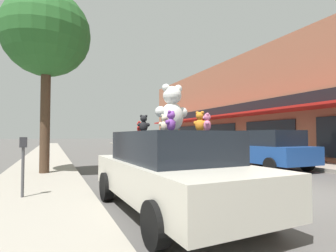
% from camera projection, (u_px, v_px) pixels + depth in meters
% --- Properties ---
extents(ground_plane, '(260.00, 260.00, 0.00)m').
position_uv_depth(ground_plane, '(290.00, 195.00, 6.45)').
color(ground_plane, '#514F4C').
extents(sidewalk_near, '(2.46, 90.00, 0.16)m').
position_uv_depth(sidewalk_near, '(27.00, 223.00, 4.13)').
color(sidewalk_near, gray).
rests_on(sidewalk_near, ground_plane).
extents(plush_art_car, '(2.17, 4.57, 1.54)m').
position_uv_depth(plush_art_car, '(171.00, 170.00, 5.05)').
color(plush_art_car, beige).
rests_on(plush_art_car, ground_plane).
extents(teddy_bear_giant, '(0.72, 0.45, 0.99)m').
position_uv_depth(teddy_bear_giant, '(172.00, 109.00, 5.44)').
color(teddy_bear_giant, white).
rests_on(teddy_bear_giant, plush_art_car).
extents(teddy_bear_purple, '(0.26, 0.21, 0.35)m').
position_uv_depth(teddy_bear_purple, '(171.00, 121.00, 4.47)').
color(teddy_bear_purple, purple).
rests_on(teddy_bear_purple, plush_art_car).
extents(teddy_bear_brown, '(0.25, 0.27, 0.38)m').
position_uv_depth(teddy_bear_brown, '(173.00, 124.00, 5.78)').
color(teddy_bear_brown, olive).
rests_on(teddy_bear_brown, plush_art_car).
extents(teddy_bear_black, '(0.28, 0.20, 0.37)m').
position_uv_depth(teddy_bear_black, '(144.00, 124.00, 5.59)').
color(teddy_bear_black, black).
rests_on(teddy_bear_black, plush_art_car).
extents(teddy_bear_orange, '(0.23, 0.29, 0.39)m').
position_uv_depth(teddy_bear_orange, '(200.00, 122.00, 4.98)').
color(teddy_bear_orange, orange).
rests_on(teddy_bear_orange, plush_art_car).
extents(teddy_bear_green, '(0.20, 0.19, 0.29)m').
position_uv_depth(teddy_bear_green, '(176.00, 126.00, 6.20)').
color(teddy_bear_green, green).
rests_on(teddy_bear_green, plush_art_car).
extents(teddy_bear_pink, '(0.17, 0.23, 0.30)m').
position_uv_depth(teddy_bear_pink, '(207.00, 122.00, 4.41)').
color(teddy_bear_pink, pink).
rests_on(teddy_bear_pink, plush_art_car).
extents(teddy_bear_cream, '(0.23, 0.17, 0.31)m').
position_uv_depth(teddy_bear_cream, '(165.00, 123.00, 4.68)').
color(teddy_bear_cream, beige).
rests_on(teddy_bear_cream, plush_art_car).
extents(teddy_bear_red, '(0.14, 0.18, 0.24)m').
position_uv_depth(teddy_bear_red, '(139.00, 127.00, 5.77)').
color(teddy_bear_red, red).
rests_on(teddy_bear_red, plush_art_car).
extents(parked_car_far_center, '(2.18, 4.01, 1.68)m').
position_uv_depth(parked_car_far_center, '(266.00, 148.00, 11.51)').
color(parked_car_far_center, '#1E4793').
rests_on(parked_car_far_center, ground_plane).
extents(parked_car_far_right, '(2.14, 4.05, 1.67)m').
position_uv_depth(parked_car_far_right, '(187.00, 144.00, 18.21)').
color(parked_car_far_right, maroon).
rests_on(parked_car_far_right, ground_plane).
extents(street_tree, '(3.04, 3.04, 6.47)m').
position_uv_depth(street_tree, '(47.00, 35.00, 9.34)').
color(street_tree, '#473323').
rests_on(street_tree, sidewalk_near).
extents(parking_meter, '(0.14, 0.10, 1.27)m').
position_uv_depth(parking_meter, '(23.00, 159.00, 5.56)').
color(parking_meter, '#4C4C51').
rests_on(parking_meter, sidewalk_near).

